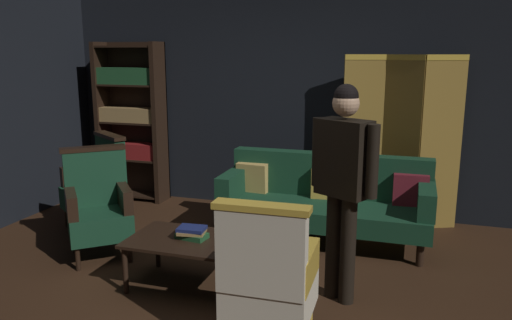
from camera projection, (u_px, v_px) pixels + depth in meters
The scene contains 13 objects.
ground_plane at pixel (226, 294), 4.09m from camera, with size 10.00×10.00×0.00m, color #331E11.
back_wall at pixel (297, 96), 6.08m from camera, with size 7.20×0.10×2.80m, color black.
folding_screen at pixel (401, 139), 5.56m from camera, with size 1.28×0.24×1.90m.
bookshelf at pixel (131, 119), 6.55m from camera, with size 0.90×0.32×2.05m.
velvet_couch at pixel (326, 198), 5.19m from camera, with size 2.12×0.78×0.88m.
coffee_table at pixel (190, 244), 4.15m from camera, with size 1.00×0.64×0.42m.
armchair_gilt_accent at pixel (268, 278), 3.27m from camera, with size 0.60×0.59×1.04m.
armchair_wing_left at pixel (98, 206), 4.78m from camera, with size 0.81×0.81×1.04m.
armchair_wing_right at pixel (98, 185), 5.56m from camera, with size 0.80×0.80×1.04m.
standing_figure at pixel (343, 174), 3.79m from camera, with size 0.53×0.37×1.70m.
book_green_cloth at pixel (192, 236), 4.15m from camera, with size 0.25×0.15×0.04m, color #1E4C28.
book_tan_leather at pixel (192, 232), 4.14m from camera, with size 0.22×0.17×0.03m, color #9E7A47.
book_navy_cloth at pixel (192, 229), 4.13m from camera, with size 0.22×0.16×0.03m, color navy.
Camera 1 is at (1.38, -3.52, 1.93)m, focal length 35.27 mm.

